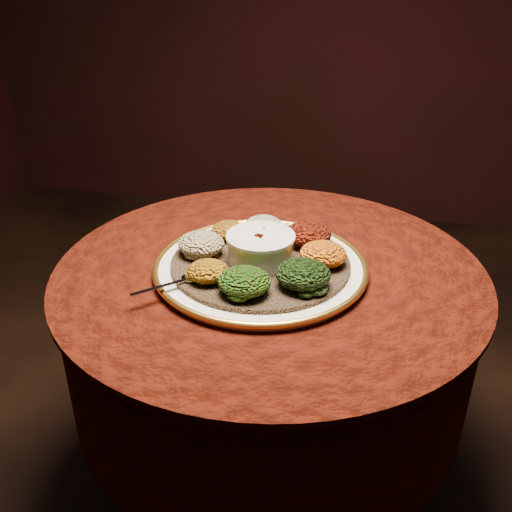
# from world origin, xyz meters

# --- Properties ---
(table) EXTENTS (0.96, 0.96, 0.73)m
(table) POSITION_xyz_m (0.00, 0.00, 0.55)
(table) COLOR black
(table) RESTS_ON ground
(platter) EXTENTS (0.51, 0.51, 0.02)m
(platter) POSITION_xyz_m (-0.02, -0.03, 0.75)
(platter) COLOR white
(platter) RESTS_ON table
(injera) EXTENTS (0.50, 0.50, 0.01)m
(injera) POSITION_xyz_m (-0.02, -0.03, 0.76)
(injera) COLOR brown
(injera) RESTS_ON platter
(stew_bowl) EXTENTS (0.15, 0.15, 0.06)m
(stew_bowl) POSITION_xyz_m (-0.02, -0.03, 0.80)
(stew_bowl) COLOR silver
(stew_bowl) RESTS_ON injera
(spoon) EXTENTS (0.12, 0.11, 0.01)m
(spoon) POSITION_xyz_m (-0.14, -0.15, 0.77)
(spoon) COLOR silver
(spoon) RESTS_ON injera
(portion_ayib) EXTENTS (0.09, 0.08, 0.04)m
(portion_ayib) POSITION_xyz_m (-0.04, 0.11, 0.78)
(portion_ayib) COLOR beige
(portion_ayib) RESTS_ON injera
(portion_kitfo) EXTENTS (0.11, 0.10, 0.05)m
(portion_kitfo) POSITION_xyz_m (0.07, 0.08, 0.79)
(portion_kitfo) COLOR black
(portion_kitfo) RESTS_ON injera
(portion_tikil) EXTENTS (0.10, 0.10, 0.05)m
(portion_tikil) POSITION_xyz_m (0.12, -0.01, 0.79)
(portion_tikil) COLOR #AD6E0E
(portion_tikil) RESTS_ON injera
(portion_gomen) EXTENTS (0.11, 0.11, 0.05)m
(portion_gomen) POSITION_xyz_m (0.09, -0.11, 0.79)
(portion_gomen) COLOR black
(portion_gomen) RESTS_ON injera
(portion_mixveg) EXTENTS (0.11, 0.10, 0.05)m
(portion_mixveg) POSITION_xyz_m (-0.02, -0.16, 0.79)
(portion_mixveg) COLOR #9F310A
(portion_mixveg) RESTS_ON injera
(portion_kik) EXTENTS (0.09, 0.08, 0.04)m
(portion_kik) POSITION_xyz_m (-0.10, -0.13, 0.78)
(portion_kik) COLOR #98690D
(portion_kik) RESTS_ON injera
(portion_timatim) EXTENTS (0.10, 0.10, 0.05)m
(portion_timatim) POSITION_xyz_m (-0.15, -0.02, 0.79)
(portion_timatim) COLOR maroon
(portion_timatim) RESTS_ON injera
(portion_shiro) EXTENTS (0.08, 0.08, 0.04)m
(portion_shiro) POSITION_xyz_m (-0.11, 0.07, 0.78)
(portion_shiro) COLOR #9F6313
(portion_shiro) RESTS_ON injera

